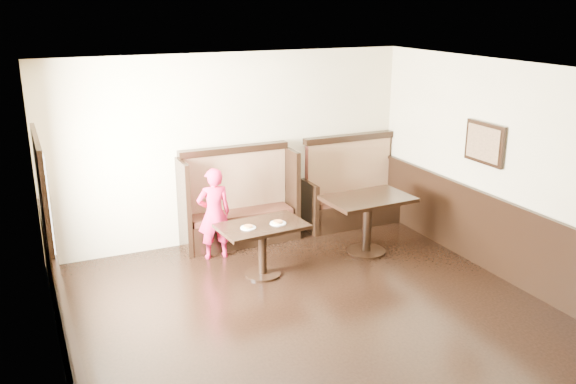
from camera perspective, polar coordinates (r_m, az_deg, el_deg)
ground at (r=6.64m, az=5.53°, el=-14.31°), size 7.00×7.00×0.00m
room_shell at (r=6.41m, az=2.09°, el=-8.65°), size 7.00×7.00×7.00m
booth_main at (r=9.15m, az=-4.67°, el=-1.52°), size 1.75×0.72×1.45m
booth_neighbor at (r=9.95m, az=5.95°, el=-0.26°), size 1.65×0.72×1.45m
table_main at (r=7.99m, az=-2.43°, el=-4.18°), size 1.17×0.79×0.71m
table_neighbor at (r=8.75m, az=7.46°, el=-1.80°), size 1.25×0.85×0.84m
child at (r=8.56m, az=-6.93°, el=-2.02°), size 0.50×0.35×1.31m
pizza_plate_left at (r=7.81m, az=-3.75°, el=-3.30°), size 0.20×0.20×0.04m
pizza_plate_right at (r=7.95m, az=-0.95°, el=-2.88°), size 0.21×0.21×0.04m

